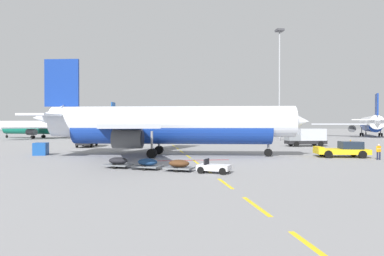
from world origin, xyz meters
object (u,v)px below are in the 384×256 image
Objects in this scene: airliner_foreground at (167,124)px; fuel_service_truck at (87,137)px; baggage_train at (163,164)px; uld_cargo_container at (41,149)px; airliner_mid_left at (35,127)px; ground_crew_worker at (379,151)px; apron_light_mast_far at (279,72)px; catering_truck at (307,137)px; airliner_far_right at (370,124)px; airliner_far_center at (122,125)px; pushback_tug at (343,150)px.

airliner_foreground is 4.87× the size of fuel_service_truck.
uld_cargo_container is at bearing 131.88° from baggage_train.
airliner_mid_left is 85.50m from ground_crew_worker.
fuel_service_truck is at bearing -158.84° from apron_light_mast_far.
fuel_service_truck is (20.01, -38.13, -1.44)m from airliner_mid_left.
catering_truck is 3.98× the size of ground_crew_worker.
catering_truck is at bearing -135.39° from airliner_far_right.
airliner_foreground is 1.31× the size of apron_light_mast_far.
airliner_far_center is 92.90m from ground_crew_worker.
airliner_far_center is at bearing 164.81° from airliner_far_right.
fuel_service_truck is 4.36× the size of uld_cargo_container.
airliner_far_right reaches higher than fuel_service_truck.
pushback_tug is at bearing 21.26° from baggage_train.
airliner_foreground is at bearing 161.31° from ground_crew_worker.
airliner_far_center is at bearing 132.04° from apron_light_mast_far.
pushback_tug is at bearing -11.79° from airliner_foreground.
airliner_far_right is 79.80m from ground_crew_worker.
pushback_tug is 0.19× the size of airliner_far_right.
catering_truck is at bearing -99.12° from apron_light_mast_far.
airliner_far_right is 3.10× the size of baggage_train.
airliner_foreground reaches higher than baggage_train.
airliner_far_center is at bearing 97.41° from airliner_foreground.
catering_truck is (58.66, -42.16, -1.44)m from airliner_mid_left.
ground_crew_worker is 0.07× the size of apron_light_mast_far.
airliner_mid_left is 56.18m from uld_cargo_container.
airliner_mid_left is 101.76m from airliner_far_right.
airliner_far_center is (-10.26, 78.87, -0.46)m from airliner_foreground.
baggage_train is 6.66× the size of uld_cargo_container.
fuel_service_truck is at bearing 145.38° from pushback_tug.
fuel_service_truck is 47.28m from apron_light_mast_far.
airliner_far_center reaches higher than pushback_tug.
airliner_foreground is at bearing -129.81° from apron_light_mast_far.
baggage_train is 6.14× the size of ground_crew_worker.
ground_crew_worker is 1.09× the size of uld_cargo_container.
catering_truck is (36.24, -64.05, -1.84)m from airliner_far_center.
airliner_foreground is at bearing -56.09° from fuel_service_truck.
fuel_service_truck is at bearing 78.16° from uld_cargo_container.
pushback_tug reaches higher than baggage_train.
ground_crew_worker is 40.57m from uld_cargo_container.
airliner_mid_left is at bearing -179.80° from airliner_far_right.
airliner_mid_left is (-53.65, 61.36, 2.19)m from pushback_tug.
catering_truck is 0.65× the size of baggage_train.
airliner_foreground is at bearing 84.75° from baggage_train.
fuel_service_truck is 15.79m from uld_cargo_container.
fuel_service_truck is (-2.41, -60.03, -1.84)m from airliner_far_center.
airliner_far_right is 90.39m from fuel_service_truck.
ground_crew_worker is (2.11, -3.43, 0.12)m from pushback_tug.
catering_truck reaches higher than pushback_tug.
pushback_tug is 3.66× the size of ground_crew_worker.
airliner_mid_left is at bearing 107.39° from uld_cargo_container.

